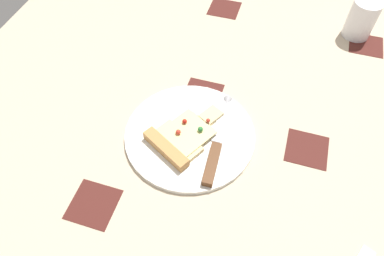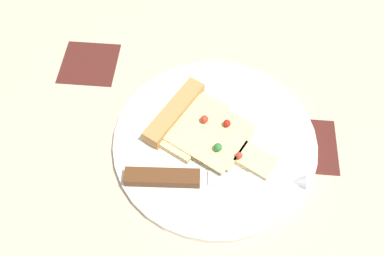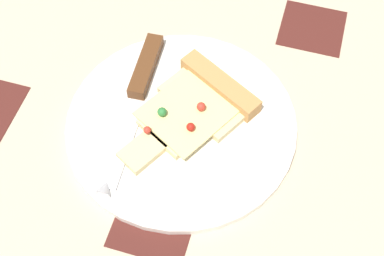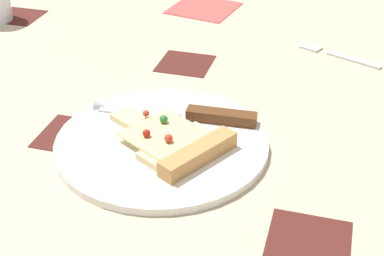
% 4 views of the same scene
% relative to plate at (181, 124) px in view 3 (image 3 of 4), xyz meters
% --- Properties ---
extents(ground_plane, '(1.39, 1.39, 0.03)m').
position_rel_plate_xyz_m(ground_plane, '(-0.06, -0.10, -0.02)').
color(ground_plane, '#C6B293').
rests_on(ground_plane, ground).
extents(plate, '(0.29, 0.29, 0.01)m').
position_rel_plate_xyz_m(plate, '(0.00, 0.00, 0.00)').
color(plate, white).
rests_on(plate, ground_plane).
extents(pizza_slice, '(0.15, 0.19, 0.02)m').
position_rel_plate_xyz_m(pizza_slice, '(0.01, 0.02, 0.01)').
color(pizza_slice, beige).
rests_on(pizza_slice, plate).
extents(knife, '(0.03, 0.24, 0.02)m').
position_rel_plate_xyz_m(knife, '(-0.07, 0.02, 0.01)').
color(knife, silver).
rests_on(knife, plate).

